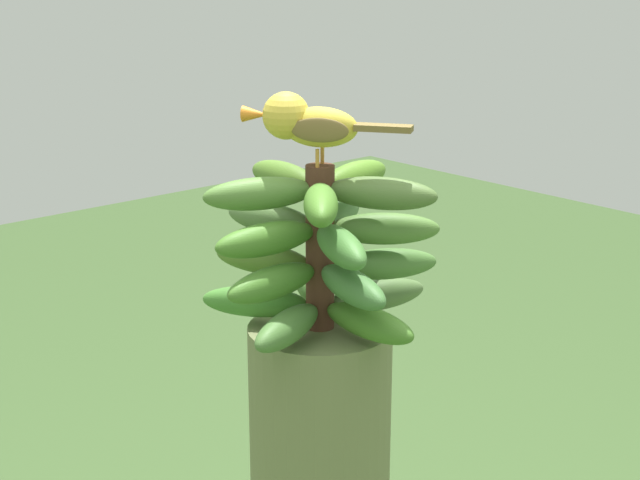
{
  "coord_description": "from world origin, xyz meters",
  "views": [
    {
      "loc": [
        0.79,
        0.9,
        1.41
      ],
      "look_at": [
        0.0,
        0.0,
        1.05
      ],
      "focal_mm": 54.16,
      "sensor_mm": 36.0,
      "label": 1
    }
  ],
  "objects": [
    {
      "name": "banana_bunch",
      "position": [
        -0.0,
        -0.0,
        1.04
      ],
      "size": [
        0.32,
        0.32,
        0.22
      ],
      "color": "#4C2D1E",
      "rests_on": "banana_tree"
    },
    {
      "name": "perched_bird",
      "position": [
        0.01,
        -0.02,
        1.21
      ],
      "size": [
        0.14,
        0.19,
        0.09
      ],
      "color": "#C68933",
      "rests_on": "banana_bunch"
    }
  ]
}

